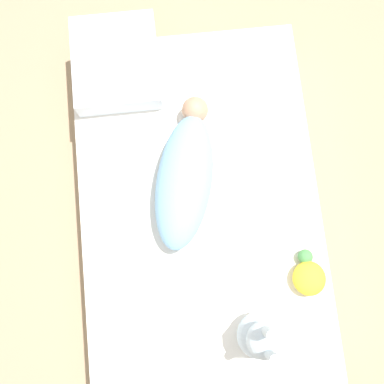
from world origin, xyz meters
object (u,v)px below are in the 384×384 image
Objects in this scene: turtle_plush at (309,276)px; bunny_plush at (262,337)px; pillow at (116,63)px; swaddled_baby at (185,177)px.

bunny_plush is at bearing 130.95° from turtle_plush.
bunny_plush is at bearing -158.48° from pillow.
pillow is (0.50, 0.23, -0.03)m from swaddled_baby.
swaddled_baby reaches higher than turtle_plush.
bunny_plush is 0.29m from turtle_plush.
turtle_plush is (0.18, -0.21, -0.09)m from bunny_plush.
pillow is at bearing 35.34° from turtle_plush.
bunny_plush is at bearing -146.99° from swaddled_baby.
swaddled_baby reaches higher than pillow.
swaddled_baby is 0.58m from turtle_plush.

